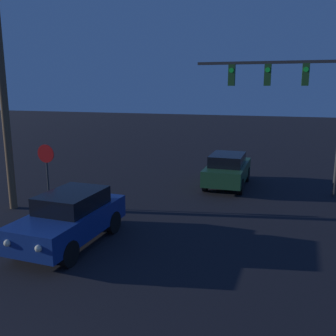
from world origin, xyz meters
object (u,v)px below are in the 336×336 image
Objects in this scene: car_near at (70,217)px; car_far at (228,169)px; traffic_signal_mast at (297,92)px; stop_sign at (47,164)px; utility_pole at (3,91)px.

car_near and car_far have the same top height.
traffic_signal_mast is 10.56m from stop_sign.
traffic_signal_mast is at bearing -127.10° from car_near.
stop_sign is at bearing -43.60° from car_near.
traffic_signal_mast reaches higher than stop_sign.
traffic_signal_mast is 0.74× the size of utility_pole.
car_near is 3.98m from stop_sign.
traffic_signal_mast reaches higher than car_near.
utility_pole reaches higher than stop_sign.
utility_pole is at bearing -152.59° from traffic_signal_mast.
utility_pole is (-1.26, -0.51, 2.71)m from stop_sign.
traffic_signal_mast is at bearing -6.57° from car_far.
traffic_signal_mast is (2.83, -0.37, 3.58)m from car_far.
traffic_signal_mast is (6.33, 7.62, 3.58)m from car_near.
utility_pole is at bearing -141.63° from car_far.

